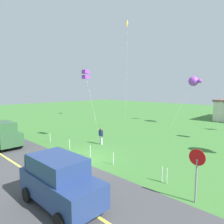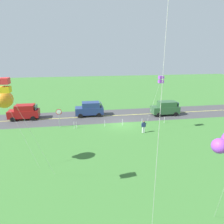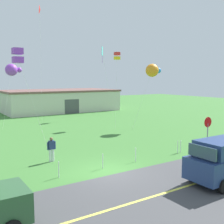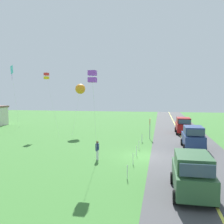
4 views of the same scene
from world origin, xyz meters
TOP-DOWN VIEW (x-y plane):
  - ground_plane at (0.00, 0.00)m, footprint 120.00×120.00m
  - asphalt_road at (0.00, -4.00)m, footprint 120.00×7.00m
  - road_centre_stripe at (0.00, -4.00)m, footprint 120.00×0.16m
  - car_suv_foreground at (4.21, -4.57)m, footprint 4.40×2.12m
  - car_parked_west_near at (-7.89, -3.02)m, footprint 4.40×2.12m
  - stop_sign at (8.58, -0.10)m, footprint 0.76×0.08m
  - person_adult_near at (-2.02, 3.72)m, footprint 0.58×0.22m
  - kite_red_low at (-3.98, 3.56)m, footprint 2.25×0.56m
  - kite_green_far at (-0.24, 20.35)m, footprint 3.02×3.42m
  - kite_orange_near at (-10.42, 17.58)m, footprint 1.50×2.16m
  - fence_post_0 at (-6.15, 0.70)m, footprint 0.05×0.05m
  - fence_post_1 at (-2.79, 0.70)m, footprint 0.05×0.05m
  - fence_post_2 at (0.02, 0.70)m, footprint 0.05×0.05m
  - fence_post_3 at (2.51, 0.70)m, footprint 0.05×0.05m
  - fence_post_4 at (6.34, 0.70)m, footprint 0.05×0.05m
  - fence_post_5 at (6.65, 0.70)m, footprint 0.05×0.05m

SIDE VIEW (x-z plane):
  - ground_plane at x=0.00m, z-range -0.10..0.00m
  - asphalt_road at x=0.00m, z-range 0.00..0.00m
  - road_centre_stripe at x=0.00m, z-range 0.00..0.01m
  - fence_post_0 at x=-6.15m, z-range 0.00..0.90m
  - fence_post_1 at x=-2.79m, z-range 0.00..0.90m
  - fence_post_2 at x=0.02m, z-range 0.00..0.90m
  - fence_post_3 at x=2.51m, z-range 0.00..0.90m
  - fence_post_4 at x=6.34m, z-range 0.00..0.90m
  - fence_post_5 at x=6.65m, z-range 0.00..0.90m
  - person_adult_near at x=-2.02m, z-range 0.06..1.66m
  - car_suv_foreground at x=4.21m, z-range 0.03..2.27m
  - car_parked_west_near at x=-7.89m, z-range 0.03..2.27m
  - stop_sign at x=8.58m, z-range 0.52..3.08m
  - kite_green_far at x=-0.24m, z-range 2.83..9.89m
  - kite_red_low at x=-3.98m, z-range 3.11..10.23m
  - kite_orange_near at x=-10.42m, z-range 7.54..23.94m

